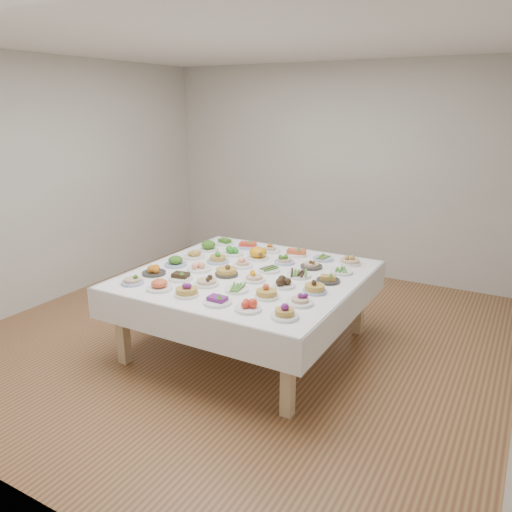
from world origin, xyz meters
The scene contains 38 objects.
room_envelope centered at (0.00, 0.00, 1.83)m, with size 5.02×5.02×2.81m.
display_table centered at (0.17, -0.17, 0.68)m, with size 2.03×2.03×0.75m.
dish_0 centered at (-0.57, -0.91, 0.79)m, with size 0.20×0.20×0.10m.
dish_1 centered at (-0.27, -0.90, 0.80)m, with size 0.22×0.22×0.12m.
dish_2 centered at (0.02, -0.90, 0.81)m, with size 0.21×0.21×0.12m.
dish_3 centered at (0.33, -0.91, 0.80)m, with size 0.23×0.23×0.11m.
dish_4 centered at (0.61, -0.91, 0.79)m, with size 0.21×0.21×0.10m.
dish_5 centered at (0.92, -0.90, 0.81)m, with size 0.21×0.21×0.13m.
dish_6 centered at (-0.57, -0.62, 0.79)m, with size 0.22×0.22×0.09m.
dish_7 centered at (-0.27, -0.61, 0.79)m, with size 0.21×0.21×0.10m.
dish_8 centered at (0.02, -0.61, 0.81)m, with size 0.21×0.21×0.12m.
dish_9 centered at (0.32, -0.61, 0.77)m, with size 0.21×0.20×0.05m.
dish_10 centered at (0.61, -0.62, 0.81)m, with size 0.20×0.20×0.13m.
dish_11 centered at (0.91, -0.61, 0.80)m, with size 0.21×0.21×0.11m.
dish_12 centered at (-0.56, -0.31, 0.80)m, with size 0.21×0.21×0.11m.
dish_13 centered at (-0.28, -0.32, 0.79)m, with size 0.22×0.22×0.09m.
dish_14 centered at (0.03, -0.31, 0.81)m, with size 0.21×0.21×0.13m.
dish_15 centered at (0.33, -0.32, 0.80)m, with size 0.19×0.19×0.11m.
dish_16 centered at (0.62, -0.32, 0.79)m, with size 0.19×0.19×0.10m.
dish_17 centered at (0.91, -0.31, 0.80)m, with size 0.20×0.20×0.12m.
dish_18 centered at (-0.56, -0.01, 0.78)m, with size 0.22×0.22×0.09m.
dish_19 centered at (-0.26, -0.02, 0.81)m, with size 0.22×0.22×0.13m.
dish_20 centered at (0.03, -0.02, 0.79)m, with size 0.20×0.20×0.10m.
dish_21 centered at (0.31, -0.02, 0.77)m, with size 0.20×0.20×0.05m.
dish_22 centered at (0.62, -0.01, 0.78)m, with size 0.24×0.22×0.06m.
dish_23 centered at (0.91, -0.02, 0.78)m, with size 0.21×0.21×0.09m.
dish_24 centered at (-0.58, 0.28, 0.79)m, with size 0.20×0.20×0.10m.
dish_25 centered at (-0.27, 0.27, 0.79)m, with size 0.22×0.22×0.10m.
dish_26 centered at (0.03, 0.27, 0.82)m, with size 0.26×0.26×0.14m.
dish_27 centered at (0.33, 0.28, 0.80)m, with size 0.20×0.20×0.11m.
dish_28 centered at (0.62, 0.28, 0.80)m, with size 0.21×0.21×0.11m.
dish_29 centered at (0.92, 0.28, 0.77)m, with size 0.21×0.21×0.05m.
dish_30 centered at (-0.56, 0.57, 0.78)m, with size 0.20×0.20×0.09m.
dish_31 centered at (-0.27, 0.59, 0.79)m, with size 0.22×0.22×0.10m.
dish_32 centered at (0.02, 0.57, 0.79)m, with size 0.21×0.21×0.10m.
dish_33 centered at (0.32, 0.57, 0.79)m, with size 0.21×0.21×0.10m.
dish_34 centered at (0.62, 0.57, 0.77)m, with size 0.20×0.20×0.05m.
dish_35 centered at (0.91, 0.57, 0.81)m, with size 0.21×0.21×0.12m.
Camera 1 is at (2.41, -3.96, 2.26)m, focal length 35.00 mm.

